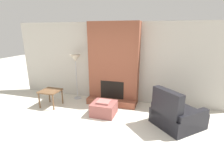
# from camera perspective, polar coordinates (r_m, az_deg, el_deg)

# --- Properties ---
(ground_plane) EXTENTS (24.00, 24.00, 0.00)m
(ground_plane) POSITION_cam_1_polar(r_m,az_deg,el_deg) (3.87, -11.21, -20.33)
(ground_plane) COLOR beige
(wall_back) EXTENTS (7.32, 0.06, 2.60)m
(wall_back) POSITION_cam_1_polar(r_m,az_deg,el_deg) (5.88, 1.27, 6.98)
(wall_back) COLOR #BCB7AD
(wall_back) RESTS_ON ground_plane
(fireplace) EXTENTS (1.60, 0.69, 2.60)m
(fireplace) POSITION_cam_1_polar(r_m,az_deg,el_deg) (5.65, 0.57, 5.94)
(fireplace) COLOR brown
(fireplace) RESTS_ON ground_plane
(ottoman) EXTENTS (0.66, 0.63, 0.42)m
(ottoman) POSITION_cam_1_polar(r_m,az_deg,el_deg) (5.06, -2.69, -7.94)
(ottoman) COLOR #8C4C47
(ottoman) RESTS_ON ground_plane
(armchair) EXTENTS (1.44, 1.44, 1.01)m
(armchair) POSITION_cam_1_polar(r_m,az_deg,el_deg) (4.72, 19.92, -9.71)
(armchair) COLOR black
(armchair) RESTS_ON ground_plane
(side_table) EXTENTS (0.58, 0.58, 0.53)m
(side_table) POSITION_cam_1_polar(r_m,az_deg,el_deg) (5.86, -19.45, -2.66)
(side_table) COLOR brown
(side_table) RESTS_ON ground_plane
(floor_lamp_left) EXTENTS (0.36, 0.36, 1.56)m
(floor_lamp_left) POSITION_cam_1_polar(r_m,az_deg,el_deg) (6.07, -11.85, 7.59)
(floor_lamp_left) COLOR #ADADB2
(floor_lamp_left) RESTS_ON ground_plane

